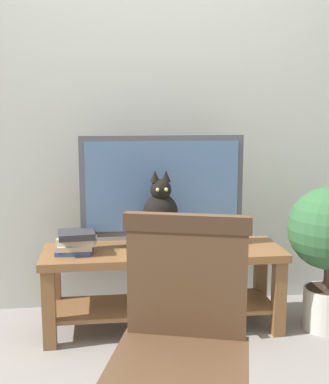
{
  "coord_description": "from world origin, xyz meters",
  "views": [
    {
      "loc": [
        -0.34,
        -2.16,
        1.29
      ],
      "look_at": [
        0.0,
        0.53,
        0.83
      ],
      "focal_mm": 46.48,
      "sensor_mm": 36.0,
      "label": 1
    }
  ],
  "objects_px": {
    "media_box": "(160,248)",
    "wooden_chair": "(182,336)",
    "tv_stand": "(163,273)",
    "tv": "(162,189)",
    "cat": "(160,218)",
    "potted_plant": "(329,239)",
    "book_stack": "(76,242)"
  },
  "relations": [
    {
      "from": "tv_stand",
      "to": "cat",
      "type": "bearing_deg",
      "value": -108.58
    },
    {
      "from": "media_box",
      "to": "wooden_chair",
      "type": "distance_m",
      "value": 1.18
    },
    {
      "from": "tv",
      "to": "potted_plant",
      "type": "bearing_deg",
      "value": -10.53
    },
    {
      "from": "cat",
      "to": "tv",
      "type": "bearing_deg",
      "value": 78.69
    },
    {
      "from": "tv",
      "to": "cat",
      "type": "relative_size",
      "value": 2.23
    },
    {
      "from": "tv",
      "to": "wooden_chair",
      "type": "relative_size",
      "value": 1.0
    },
    {
      "from": "media_box",
      "to": "wooden_chair",
      "type": "relative_size",
      "value": 0.37
    },
    {
      "from": "media_box",
      "to": "wooden_chair",
      "type": "xyz_separation_m",
      "value": [
        -0.06,
        -1.18,
        0.04
      ]
    },
    {
      "from": "wooden_chair",
      "to": "book_stack",
      "type": "height_order",
      "value": "wooden_chair"
    },
    {
      "from": "media_box",
      "to": "potted_plant",
      "type": "relative_size",
      "value": 0.41
    },
    {
      "from": "media_box",
      "to": "book_stack",
      "type": "height_order",
      "value": "book_stack"
    },
    {
      "from": "tv",
      "to": "cat",
      "type": "xyz_separation_m",
      "value": [
        -0.03,
        -0.14,
        -0.14
      ]
    },
    {
      "from": "tv_stand",
      "to": "book_stack",
      "type": "xyz_separation_m",
      "value": [
        -0.49,
        -0.03,
        0.21
      ]
    },
    {
      "from": "wooden_chair",
      "to": "potted_plant",
      "type": "height_order",
      "value": "wooden_chair"
    },
    {
      "from": "tv_stand",
      "to": "wooden_chair",
      "type": "distance_m",
      "value": 1.27
    },
    {
      "from": "cat",
      "to": "wooden_chair",
      "type": "relative_size",
      "value": 0.45
    },
    {
      "from": "tv_stand",
      "to": "book_stack",
      "type": "relative_size",
      "value": 5.9
    },
    {
      "from": "wooden_chair",
      "to": "cat",
      "type": "bearing_deg",
      "value": 86.78
    },
    {
      "from": "tv",
      "to": "media_box",
      "type": "xyz_separation_m",
      "value": [
        -0.03,
        -0.12,
        -0.32
      ]
    },
    {
      "from": "media_box",
      "to": "cat",
      "type": "relative_size",
      "value": 0.83
    },
    {
      "from": "tv",
      "to": "media_box",
      "type": "bearing_deg",
      "value": -103.28
    },
    {
      "from": "media_box",
      "to": "cat",
      "type": "distance_m",
      "value": 0.18
    },
    {
      "from": "tv",
      "to": "potted_plant",
      "type": "xyz_separation_m",
      "value": [
        0.94,
        -0.18,
        -0.28
      ]
    },
    {
      "from": "cat",
      "to": "tv_stand",
      "type": "bearing_deg",
      "value": 71.42
    },
    {
      "from": "tv_stand",
      "to": "tv",
      "type": "relative_size",
      "value": 1.47
    },
    {
      "from": "wooden_chair",
      "to": "book_stack",
      "type": "xyz_separation_m",
      "value": [
        -0.4,
        1.22,
        -0.0
      ]
    },
    {
      "from": "tv",
      "to": "cat",
      "type": "bearing_deg",
      "value": -101.31
    },
    {
      "from": "media_box",
      "to": "book_stack",
      "type": "distance_m",
      "value": 0.47
    },
    {
      "from": "potted_plant",
      "to": "wooden_chair",
      "type": "bearing_deg",
      "value": -132.58
    },
    {
      "from": "tv",
      "to": "book_stack",
      "type": "distance_m",
      "value": 0.57
    },
    {
      "from": "tv_stand",
      "to": "media_box",
      "type": "distance_m",
      "value": 0.18
    },
    {
      "from": "tv",
      "to": "potted_plant",
      "type": "height_order",
      "value": "tv"
    }
  ]
}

